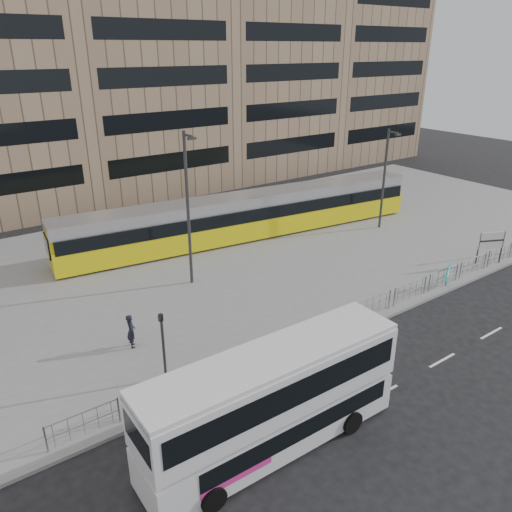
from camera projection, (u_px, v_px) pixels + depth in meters
ground at (347, 336)px, 24.46m from camera, size 120.00×120.00×0.00m
plaza at (218, 257)px, 33.41m from camera, size 64.00×24.00×0.15m
kerb at (346, 334)px, 24.47m from camera, size 64.00×0.25×0.17m
building_row at (101, 49)px, 45.95m from camera, size 70.40×18.40×31.20m
pedestrian_barrier at (369, 303)px, 25.53m from camera, size 32.07×0.07×1.10m
road_markings at (428, 368)px, 22.00m from camera, size 62.00×0.12×0.01m
double_decker_bus at (273, 398)px, 16.92m from camera, size 9.64×2.57×3.85m
tram at (248, 216)px, 36.24m from camera, size 27.53×5.86×3.23m
station_sign at (491, 242)px, 31.70m from camera, size 1.72×0.85×2.14m
ad_panel at (448, 274)px, 28.99m from camera, size 0.67×0.32×1.32m
pedestrian at (131, 331)px, 23.02m from camera, size 0.53×0.68×1.66m
traffic_light_west at (163, 338)px, 20.31m from camera, size 0.23×0.25×3.10m
lamp_post_west at (188, 205)px, 27.79m from camera, size 0.45×1.04×8.87m
lamp_post_east at (385, 175)px, 37.14m from camera, size 0.45×1.04×7.50m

